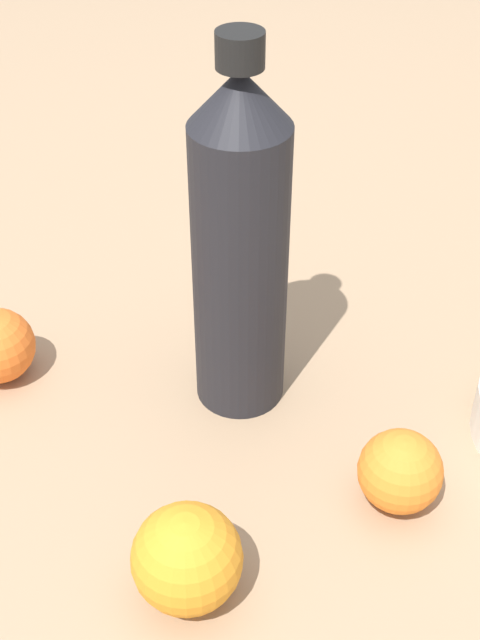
# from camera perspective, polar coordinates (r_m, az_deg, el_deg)

# --- Properties ---
(ground_plane) EXTENTS (2.40, 2.40, 0.00)m
(ground_plane) POSITION_cam_1_polar(r_m,az_deg,el_deg) (0.79, 1.43, -2.82)
(ground_plane) COLOR #9E7F60
(water_bottle) EXTENTS (0.08, 0.08, 0.33)m
(water_bottle) POSITION_cam_1_polar(r_m,az_deg,el_deg) (0.67, 0.00, 4.89)
(water_bottle) COLOR black
(water_bottle) RESTS_ON ground_plane
(orange_0) EXTENTS (0.07, 0.07, 0.07)m
(orange_0) POSITION_cam_1_polar(r_m,az_deg,el_deg) (0.66, 10.81, -10.04)
(orange_0) COLOR orange
(orange_0) RESTS_ON ground_plane
(orange_1) EXTENTS (0.08, 0.08, 0.08)m
(orange_1) POSITION_cam_1_polar(r_m,az_deg,el_deg) (0.60, -3.62, -15.82)
(orange_1) COLOR orange
(orange_1) RESTS_ON ground_plane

